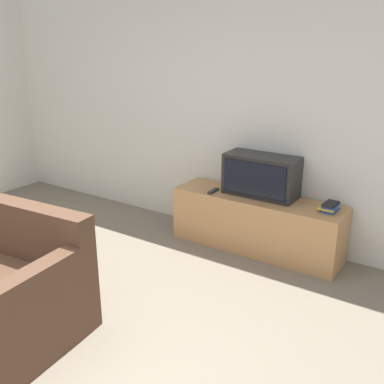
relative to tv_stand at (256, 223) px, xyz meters
The scene contains 5 objects.
wall_back 1.25m from the tv_stand, 157.03° to the left, with size 9.00×0.06×2.60m.
tv_stand is the anchor object (origin of this frame).
television 0.49m from the tv_stand, 95.19° to the left, with size 0.72×0.33×0.41m.
book_stack 0.77m from the tv_stand, ahead, with size 0.17×0.21×0.08m.
remote_on_stand 0.54m from the tv_stand, 166.12° to the right, with size 0.05×0.18×0.02m.
Camera 1 is at (2.39, -1.05, 2.05)m, focal length 42.00 mm.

